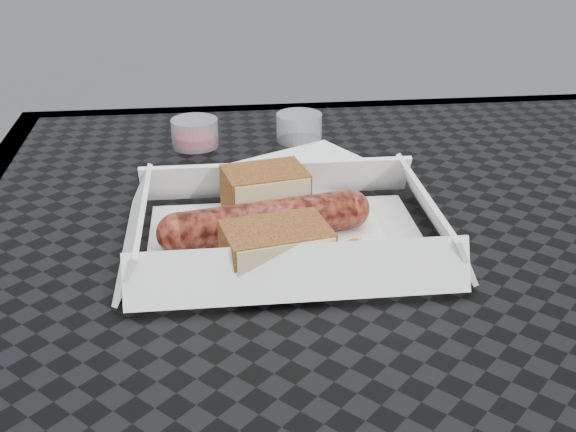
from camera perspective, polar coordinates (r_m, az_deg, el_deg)
The scene contains 9 objects.
patio_table at distance 0.62m, azimuth 10.74°, elevation -8.84°, with size 0.80×0.80×0.74m.
food_tray at distance 0.58m, azimuth -0.11°, elevation -2.06°, with size 0.22×0.15×0.00m, color white.
bratwurst at distance 0.57m, azimuth -1.71°, elevation -0.39°, with size 0.17×0.06×0.03m.
bread_near at distance 0.61m, azimuth -1.82°, elevation 1.80°, with size 0.07×0.05×0.04m, color brown.
bread_far at distance 0.52m, azimuth -0.92°, elevation -2.80°, with size 0.07×0.05×0.04m, color brown.
veg_garnish at distance 0.55m, azimuth 6.39°, elevation -3.33°, with size 0.03×0.03×0.00m.
napkin at distance 0.72m, azimuth 1.99°, elevation 3.69°, with size 0.12×0.12×0.00m, color white.
condiment_cup_sauce at distance 0.79m, azimuth -7.38°, elevation 6.53°, with size 0.05×0.05×0.03m, color maroon.
condiment_cup_empty at distance 0.80m, azimuth 0.88°, elevation 7.03°, with size 0.05×0.05×0.03m, color silver.
Camera 1 is at (-0.17, -0.48, 1.02)m, focal length 45.00 mm.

